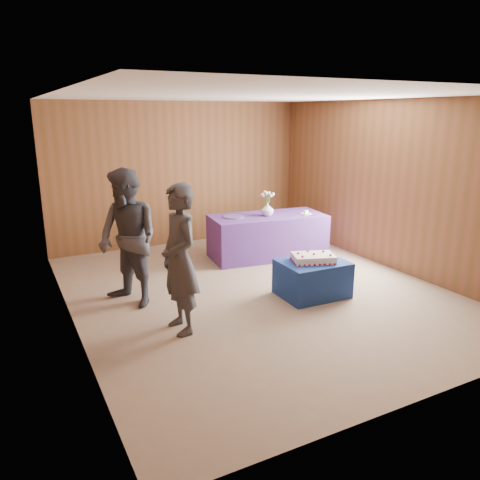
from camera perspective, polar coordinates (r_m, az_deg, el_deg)
ground at (r=6.79m, az=1.94°, el=-6.22°), size 6.00×6.00×0.00m
room_shell at (r=6.36m, az=2.09°, el=9.07°), size 5.04×6.04×2.72m
cake_table at (r=6.63m, az=8.81°, el=-4.64°), size 0.92×0.72×0.50m
serving_table at (r=8.30m, az=3.36°, el=0.50°), size 2.10×1.15×0.75m
sheet_cake at (r=6.53m, az=8.93°, el=-2.17°), size 0.68×0.57×0.14m
vase at (r=8.16m, az=3.36°, el=3.76°), size 0.23×0.23×0.23m
flower_spray at (r=8.11m, az=3.39°, el=5.64°), size 0.25×0.25×0.19m
platter at (r=8.04m, az=-0.77°, el=2.85°), size 0.40×0.40×0.02m
plate at (r=8.40m, az=8.05°, el=3.22°), size 0.22×0.22×0.01m
cake_slice at (r=8.40m, az=8.06°, el=3.46°), size 0.07×0.06×0.08m
knife at (r=8.27m, az=8.45°, el=2.98°), size 0.26×0.08×0.00m
guest_left at (r=5.36m, az=-7.38°, el=-2.38°), size 0.45×0.66×1.75m
guest_right at (r=6.23m, az=-13.48°, el=0.16°), size 1.00×1.09×1.82m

